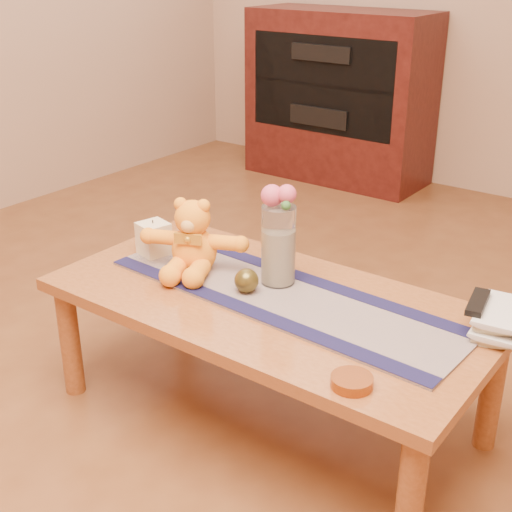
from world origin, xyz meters
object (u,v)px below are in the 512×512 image
Objects in this scene: teddy_bear at (194,236)px; bronze_ball at (246,281)px; pillar_candle at (154,238)px; amber_dish at (352,382)px; tv_remote at (478,302)px; glass_vase at (278,245)px; book_bottom at (475,324)px.

bronze_ball is at bearing -31.57° from teddy_bear.
pillar_candle reaches higher than amber_dish.
tv_remote reaches higher than bronze_ball.
amber_dish is at bearing -37.28° from glass_vase.
amber_dish is (0.77, -0.28, -0.11)m from teddy_bear.
glass_vase reaches higher than tv_remote.
pillar_candle is 0.45m from bronze_ball.
teddy_bear is at bearing -179.01° from tv_remote.
tv_remote is (1.11, 0.17, 0.02)m from pillar_candle.
bronze_ball is (0.25, -0.04, -0.08)m from teddy_bear.
teddy_bear is 0.83m from amber_dish.
glass_vase is at bearing -7.54° from teddy_bear.
teddy_bear is 0.21m from pillar_candle.
glass_vase reaches higher than pillar_candle.
teddy_bear is 0.93m from book_bottom.
bronze_ball reaches higher than book_bottom.
tv_remote is (0.62, 0.10, -0.05)m from glass_vase.
book_bottom is 0.08m from tv_remote.
teddy_bear is at bearing -2.83° from pillar_candle.
glass_vase is at bearing 176.73° from book_bottom.
pillar_candle is at bearing -171.58° from glass_vase.
tv_remote is at bearing 8.82° from pillar_candle.
pillar_candle is (-0.20, 0.01, -0.06)m from teddy_bear.
glass_vase is 3.35× the size of bronze_ball.
amber_dish is at bearing -43.73° from teddy_bear.
bronze_ball is 0.48× the size of tv_remote.
pillar_candle is at bearing 176.02° from book_bottom.
pillar_candle is 1.07× the size of amber_dish.
glass_vase is 0.63m from tv_remote.
teddy_bear is at bearing -164.12° from glass_vase.
book_bottom is (0.62, 0.11, -0.13)m from glass_vase.
book_bottom is 1.39× the size of tv_remote.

